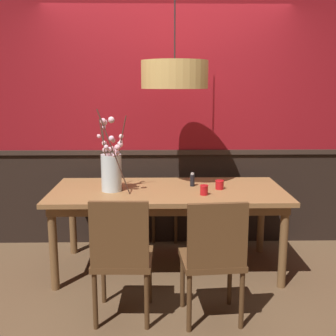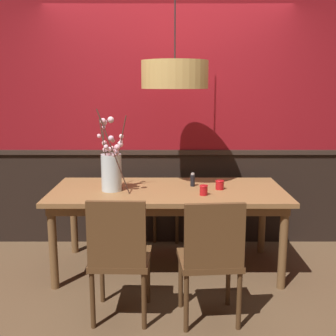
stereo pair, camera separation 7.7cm
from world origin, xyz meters
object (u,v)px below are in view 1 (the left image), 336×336
candle_holder_nearer_center (204,190)px  condiment_bottle (192,180)px  chair_near_side_left (122,254)px  vase_with_blossoms (111,170)px  chair_far_side_right (189,189)px  dining_table (168,198)px  chair_near_side_right (214,255)px  chair_far_side_left (136,190)px  pendant_lamp (175,75)px  candle_holder_nearer_edge (220,185)px

candle_holder_nearer_center → condiment_bottle: size_ratio=0.68×
condiment_bottle → chair_near_side_left: bearing=-120.2°
vase_with_blossoms → chair_far_side_right: bearing=51.8°
dining_table → chair_near_side_right: chair_near_side_right is taller
vase_with_blossoms → candle_holder_nearer_center: size_ratio=8.47×
chair_near_side_left → chair_far_side_right: bearing=71.4°
dining_table → chair_far_side_left: size_ratio=2.19×
chair_near_side_right → pendant_lamp: bearing=103.9°
chair_far_side_right → candle_holder_nearer_edge: chair_far_side_right is taller
condiment_bottle → pendant_lamp: pendant_lamp is taller
candle_holder_nearer_edge → chair_near_side_left: bearing=-133.0°
chair_far_side_left → chair_near_side_left: bearing=-90.2°
chair_far_side_right → condiment_bottle: chair_far_side_right is taller
chair_near_side_left → condiment_bottle: bearing=59.8°
chair_near_side_left → candle_holder_nearer_center: size_ratio=10.79×
vase_with_blossoms → condiment_bottle: vase_with_blossoms is taller
chair_near_side_left → vase_with_blossoms: size_ratio=1.27×
chair_near_side_right → chair_far_side_left: size_ratio=0.97×
chair_near_side_right → candle_holder_nearer_edge: (0.16, 0.91, 0.29)m
chair_far_side_left → pendant_lamp: 1.56m
pendant_lamp → chair_near_side_right: bearing=-76.1°
chair_far_side_left → pendant_lamp: bearing=-64.3°
chair_far_side_left → pendant_lamp: size_ratio=0.76×
chair_far_side_left → condiment_bottle: (0.57, -0.79, 0.30)m
dining_table → candle_holder_nearer_edge: candle_holder_nearer_edge is taller
chair_near_side_right → dining_table: bearing=108.4°
candle_holder_nearer_edge → chair_far_side_left: bearing=131.6°
dining_table → candle_holder_nearer_edge: 0.49m
chair_near_side_left → chair_far_side_left: 1.79m
chair_near_side_left → vase_with_blossoms: vase_with_blossoms is taller
dining_table → chair_near_side_right: bearing=-71.6°
chair_far_side_left → condiment_bottle: size_ratio=7.57×
condiment_bottle → pendant_lamp: (-0.17, -0.04, 0.96)m
chair_near_side_right → candle_holder_nearer_edge: size_ratio=11.32×
chair_near_side_left → condiment_bottle: 1.19m
chair_far_side_left → condiment_bottle: 1.02m
condiment_bottle → candle_holder_nearer_edge: bearing=-26.4°
dining_table → vase_with_blossoms: bearing=-174.2°
dining_table → condiment_bottle: 0.29m
chair_far_side_right → chair_near_side_right: chair_far_side_right is taller
vase_with_blossoms → candle_holder_nearer_center: (0.81, -0.16, -0.14)m
dining_table → candle_holder_nearer_edge: (0.47, -0.01, 0.12)m
chair_near_side_right → candle_holder_nearer_edge: chair_near_side_right is taller
candle_holder_nearer_edge → vase_with_blossoms: bearing=-177.4°
pendant_lamp → chair_far_side_right: bearing=76.8°
chair_near_side_left → vase_with_blossoms: 0.95m
candle_holder_nearer_edge → candle_holder_nearer_center: bearing=-128.9°
candle_holder_nearer_center → condiment_bottle: 0.33m
dining_table → pendant_lamp: pendant_lamp is taller
chair_far_side_right → pendant_lamp: pendant_lamp is taller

